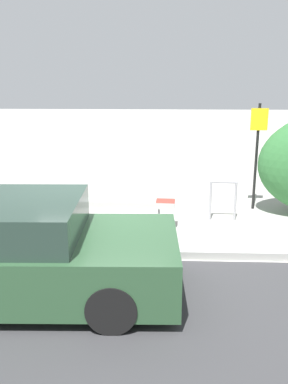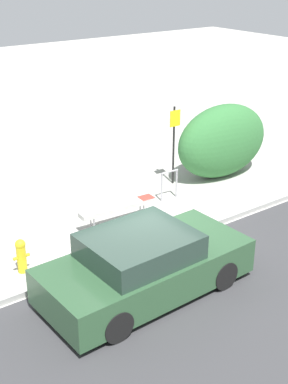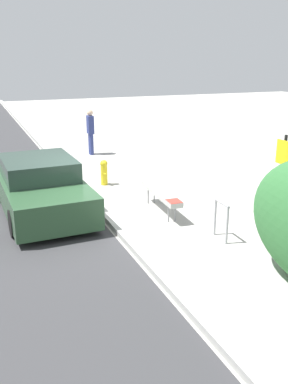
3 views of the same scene
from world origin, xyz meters
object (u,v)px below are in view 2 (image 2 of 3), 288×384
object	(u,v)px
bench	(118,207)
sign_post	(174,138)
bike_rack	(169,182)
parked_car_near	(145,265)
fire_hydrant	(21,255)

from	to	relation	value
bench	sign_post	xyz separation A→B (m)	(2.77, 1.27, 0.90)
bench	sign_post	distance (m)	3.18
bench	bike_rack	bearing A→B (deg)	16.77
bike_rack	sign_post	bearing A→B (deg)	45.34
bench	parked_car_near	bearing A→B (deg)	-110.24
bike_rack	fire_hydrant	bearing A→B (deg)	-167.40
fire_hydrant	bike_rack	bearing A→B (deg)	12.60
sign_post	fire_hydrant	distance (m)	5.98
fire_hydrant	parked_car_near	world-z (taller)	parked_car_near
sign_post	fire_hydrant	world-z (taller)	sign_post
bench	fire_hydrant	bearing A→B (deg)	-164.81
bike_rack	parked_car_near	distance (m)	4.51
bench	bike_rack	size ratio (longest dim) A/B	2.46
fire_hydrant	parked_car_near	xyz separation A→B (m)	(1.64, -2.13, 0.21)
bench	sign_post	bearing A→B (deg)	27.93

